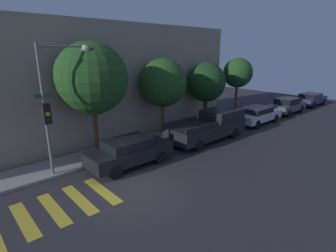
{
  "coord_description": "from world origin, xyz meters",
  "views": [
    {
      "loc": [
        -5.38,
        -8.31,
        5.62
      ],
      "look_at": [
        3.93,
        2.1,
        1.6
      ],
      "focal_mm": 28.0,
      "sensor_mm": 36.0,
      "label": 1
    }
  ],
  "objects_px": {
    "sedan_middle": "(257,115)",
    "sedan_tail_of_row": "(310,99)",
    "pickup_truck": "(210,126)",
    "tree_behind_truck": "(238,73)",
    "traffic_light_pole": "(55,96)",
    "tree_midblock": "(163,83)",
    "sedan_far_end": "(287,105)",
    "tree_far_end": "(206,83)",
    "sedan_near_corner": "(129,151)",
    "tree_near_corner": "(92,79)"
  },
  "relations": [
    {
      "from": "sedan_middle",
      "to": "sedan_tail_of_row",
      "type": "bearing_deg",
      "value": -0.0
    },
    {
      "from": "pickup_truck",
      "to": "tree_behind_truck",
      "type": "bearing_deg",
      "value": 20.34
    },
    {
      "from": "traffic_light_pole",
      "to": "pickup_truck",
      "type": "relative_size",
      "value": 1.04
    },
    {
      "from": "tree_midblock",
      "to": "tree_behind_truck",
      "type": "xyz_separation_m",
      "value": [
        8.31,
        0.0,
        0.17
      ]
    },
    {
      "from": "sedan_middle",
      "to": "sedan_far_end",
      "type": "height_order",
      "value": "sedan_far_end"
    },
    {
      "from": "tree_far_end",
      "to": "pickup_truck",
      "type": "bearing_deg",
      "value": -133.68
    },
    {
      "from": "sedan_tail_of_row",
      "to": "tree_midblock",
      "type": "height_order",
      "value": "tree_midblock"
    },
    {
      "from": "pickup_truck",
      "to": "sedan_tail_of_row",
      "type": "relative_size",
      "value": 1.26
    },
    {
      "from": "pickup_truck",
      "to": "sedan_far_end",
      "type": "xyz_separation_m",
      "value": [
        11.13,
        -0.0,
        -0.16
      ]
    },
    {
      "from": "traffic_light_pole",
      "to": "sedan_near_corner",
      "type": "xyz_separation_m",
      "value": [
        2.86,
        -1.27,
        -2.96
      ]
    },
    {
      "from": "tree_near_corner",
      "to": "traffic_light_pole",
      "type": "bearing_deg",
      "value": -155.22
    },
    {
      "from": "traffic_light_pole",
      "to": "tree_midblock",
      "type": "distance_m",
      "value": 7.14
    },
    {
      "from": "traffic_light_pole",
      "to": "sedan_middle",
      "type": "distance_m",
      "value": 15.35
    },
    {
      "from": "sedan_far_end",
      "to": "tree_behind_truck",
      "type": "distance_m",
      "value": 6.21
    },
    {
      "from": "tree_far_end",
      "to": "traffic_light_pole",
      "type": "bearing_deg",
      "value": -174.74
    },
    {
      "from": "pickup_truck",
      "to": "sedan_middle",
      "type": "xyz_separation_m",
      "value": [
        5.87,
        -0.0,
        -0.2
      ]
    },
    {
      "from": "sedan_far_end",
      "to": "sedan_tail_of_row",
      "type": "relative_size",
      "value": 0.94
    },
    {
      "from": "tree_near_corner",
      "to": "sedan_far_end",
      "type": "bearing_deg",
      "value": -7.34
    },
    {
      "from": "sedan_near_corner",
      "to": "tree_midblock",
      "type": "relative_size",
      "value": 0.83
    },
    {
      "from": "tree_near_corner",
      "to": "tree_midblock",
      "type": "height_order",
      "value": "tree_near_corner"
    },
    {
      "from": "sedan_middle",
      "to": "tree_far_end",
      "type": "height_order",
      "value": "tree_far_end"
    },
    {
      "from": "pickup_truck",
      "to": "tree_near_corner",
      "type": "xyz_separation_m",
      "value": [
        -6.86,
        2.32,
        3.33
      ]
    },
    {
      "from": "traffic_light_pole",
      "to": "sedan_tail_of_row",
      "type": "relative_size",
      "value": 1.32
    },
    {
      "from": "tree_behind_truck",
      "to": "pickup_truck",
      "type": "bearing_deg",
      "value": -159.66
    },
    {
      "from": "sedan_near_corner",
      "to": "pickup_truck",
      "type": "distance_m",
      "value": 6.27
    },
    {
      "from": "traffic_light_pole",
      "to": "tree_behind_truck",
      "type": "relative_size",
      "value": 1.17
    },
    {
      "from": "traffic_light_pole",
      "to": "sedan_middle",
      "type": "xyz_separation_m",
      "value": [
        15.0,
        -1.27,
        -3.01
      ]
    },
    {
      "from": "sedan_middle",
      "to": "sedan_tail_of_row",
      "type": "relative_size",
      "value": 1.01
    },
    {
      "from": "traffic_light_pole",
      "to": "tree_far_end",
      "type": "relative_size",
      "value": 1.24
    },
    {
      "from": "sedan_near_corner",
      "to": "sedan_tail_of_row",
      "type": "bearing_deg",
      "value": 0.0
    },
    {
      "from": "pickup_truck",
      "to": "tree_far_end",
      "type": "height_order",
      "value": "tree_far_end"
    },
    {
      "from": "sedan_middle",
      "to": "sedan_tail_of_row",
      "type": "height_order",
      "value": "sedan_middle"
    },
    {
      "from": "sedan_near_corner",
      "to": "tree_behind_truck",
      "type": "distance_m",
      "value": 13.09
    },
    {
      "from": "sedan_far_end",
      "to": "tree_far_end",
      "type": "xyz_separation_m",
      "value": [
        -8.92,
        2.32,
        2.58
      ]
    },
    {
      "from": "sedan_middle",
      "to": "tree_midblock",
      "type": "distance_m",
      "value": 8.76
    },
    {
      "from": "sedan_tail_of_row",
      "to": "tree_behind_truck",
      "type": "height_order",
      "value": "tree_behind_truck"
    },
    {
      "from": "traffic_light_pole",
      "to": "tree_midblock",
      "type": "relative_size",
      "value": 1.15
    },
    {
      "from": "pickup_truck",
      "to": "tree_midblock",
      "type": "xyz_separation_m",
      "value": [
        -2.06,
        2.32,
        2.72
      ]
    },
    {
      "from": "pickup_truck",
      "to": "tree_far_end",
      "type": "xyz_separation_m",
      "value": [
        2.21,
        2.32,
        2.42
      ]
    },
    {
      "from": "sedan_far_end",
      "to": "tree_midblock",
      "type": "bearing_deg",
      "value": 170.04
    },
    {
      "from": "sedan_tail_of_row",
      "to": "tree_behind_truck",
      "type": "distance_m",
      "value": 11.1
    },
    {
      "from": "sedan_middle",
      "to": "tree_behind_truck",
      "type": "xyz_separation_m",
      "value": [
        0.38,
        2.32,
        3.09
      ]
    },
    {
      "from": "sedan_middle",
      "to": "tree_far_end",
      "type": "relative_size",
      "value": 0.95
    },
    {
      "from": "sedan_middle",
      "to": "pickup_truck",
      "type": "bearing_deg",
      "value": 180.0
    },
    {
      "from": "pickup_truck",
      "to": "sedan_tail_of_row",
      "type": "bearing_deg",
      "value": -0.0
    },
    {
      "from": "sedan_middle",
      "to": "sedan_far_end",
      "type": "distance_m",
      "value": 5.26
    },
    {
      "from": "sedan_far_end",
      "to": "tree_near_corner",
      "type": "xyz_separation_m",
      "value": [
        -18.0,
        2.32,
        3.49
      ]
    },
    {
      "from": "tree_behind_truck",
      "to": "tree_near_corner",
      "type": "bearing_deg",
      "value": 180.0
    },
    {
      "from": "sedan_near_corner",
      "to": "tree_midblock",
      "type": "xyz_separation_m",
      "value": [
        4.21,
        2.32,
        2.87
      ]
    },
    {
      "from": "traffic_light_pole",
      "to": "tree_near_corner",
      "type": "relative_size",
      "value": 0.97
    }
  ]
}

